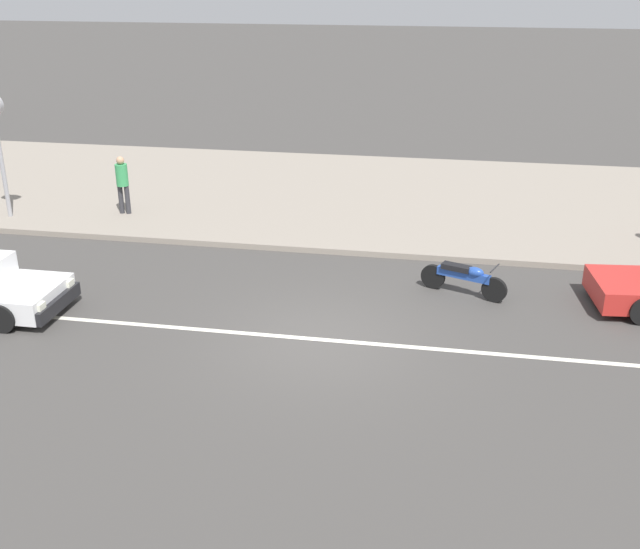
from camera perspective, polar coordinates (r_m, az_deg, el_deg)
ground_plane at (r=14.74m, az=-0.00°, el=-4.98°), size 160.00×160.00×0.00m
lane_centre_stripe at (r=14.74m, az=-0.00°, el=-4.97°), size 50.40×0.14×0.01m
kerb_strip at (r=23.57m, az=4.12°, el=5.92°), size 68.00×10.00×0.15m
motorcycle_0 at (r=16.81m, az=10.93°, el=-0.20°), size 1.90×0.92×0.80m
pedestrian_mid_kerb at (r=22.14m, az=-14.83°, el=6.94°), size 0.34×0.34×1.67m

